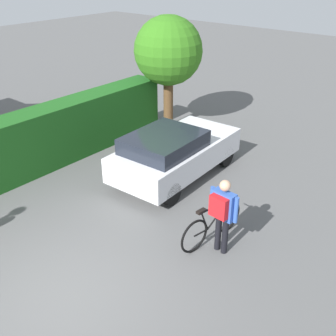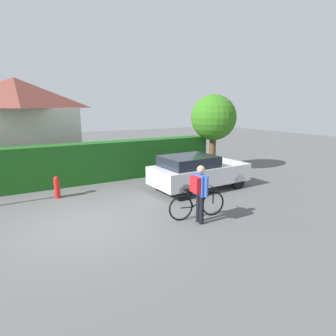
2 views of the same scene
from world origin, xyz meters
name	(u,v)px [view 1 (image 1 of 2)]	position (x,y,z in m)	size (l,w,h in m)	color
ground_plane	(63,299)	(0.00, 0.00, 0.00)	(60.00, 60.00, 0.00)	#595959
parked_car_near	(174,152)	(4.89, 1.37, 0.74)	(4.00, 1.99, 1.41)	silver
bicycle	(212,225)	(3.14, -1.09, 0.41)	(1.83, 0.50, 0.95)	black
person_rider	(222,210)	(2.95, -1.43, 1.03)	(0.37, 0.68, 1.69)	black
tree_kerbside	(168,52)	(7.56, 3.79, 2.70)	(2.28, 2.28, 3.87)	brown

